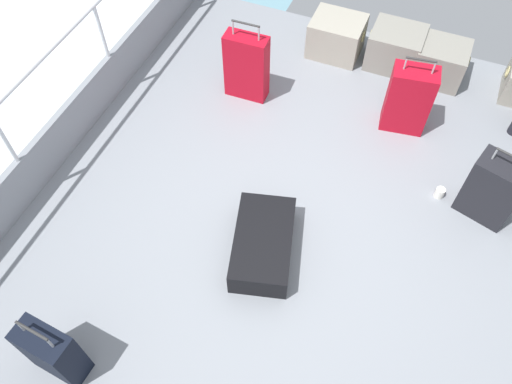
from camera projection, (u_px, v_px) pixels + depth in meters
The scene contains 12 objects.
ground_plane at pixel (294, 211), 4.46m from camera, with size 4.40×5.20×0.06m, color gray.
gunwale_port at pixel (74, 121), 4.73m from camera, with size 0.06×5.20×0.45m, color gray.
railing_port at pixel (55, 75), 4.28m from camera, with size 0.04×4.20×1.02m.
cargo_crate_0 at pixel (336, 36), 5.48m from camera, with size 0.58×0.46×0.41m.
cargo_crate_1 at pixel (395, 48), 5.37m from camera, with size 0.57×0.47×0.41m.
cargo_crate_2 at pixel (441, 62), 5.25m from camera, with size 0.52×0.45×0.39m.
suitcase_0 at pixel (247, 67), 4.98m from camera, with size 0.42×0.20×0.85m.
suitcase_1 at pixel (53, 352), 3.45m from camera, with size 0.40×0.23×0.68m.
suitcase_2 at pixel (493, 190), 4.19m from camera, with size 0.48×0.37×0.74m.
suitcase_3 at pixel (263, 244), 4.10m from camera, with size 0.64×0.88×0.24m.
suitcase_4 at pixel (408, 99), 4.74m from camera, with size 0.43×0.30×0.81m.
paper_cup at pixel (440, 193), 4.48m from camera, with size 0.08×0.08×0.10m, color white.
Camera 1 is at (0.63, -2.39, 3.71)m, focal length 36.10 mm.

